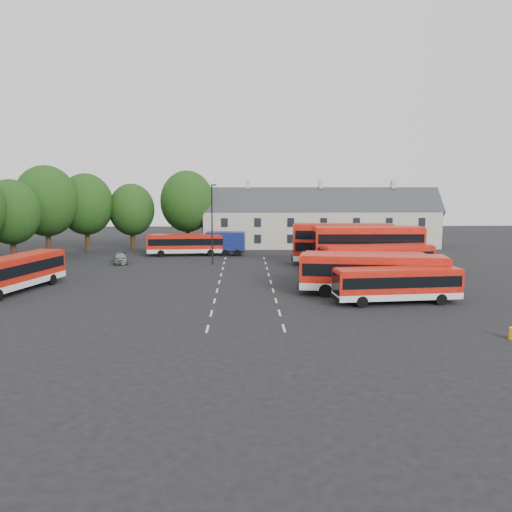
% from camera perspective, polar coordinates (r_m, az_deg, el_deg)
% --- Properties ---
extents(ground, '(140.00, 140.00, 0.00)m').
position_cam_1_polar(ground, '(46.57, -4.34, -3.46)').
color(ground, black).
rests_on(ground, ground).
extents(lane_markings, '(5.15, 33.80, 0.01)m').
position_cam_1_polar(lane_markings, '(48.47, -1.26, -2.97)').
color(lane_markings, beige).
rests_on(lane_markings, ground).
extents(treeline, '(29.92, 32.59, 12.01)m').
position_cam_1_polar(treeline, '(68.99, -21.09, 5.35)').
color(treeline, black).
rests_on(treeline, ground).
extents(terrace_houses, '(35.70, 7.13, 10.06)m').
position_cam_1_polar(terrace_houses, '(76.66, 7.32, 3.92)').
color(terrace_houses, beige).
rests_on(terrace_houses, ground).
extents(bus_row_a, '(10.18, 3.30, 2.83)m').
position_cam_1_polar(bus_row_a, '(40.95, 15.84, -2.91)').
color(bus_row_a, silver).
rests_on(bus_row_a, ground).
extents(bus_row_b, '(12.53, 4.67, 3.46)m').
position_cam_1_polar(bus_row_b, '(43.40, 13.15, -1.69)').
color(bus_row_b, silver).
rests_on(bus_row_b, ground).
extents(bus_row_c, '(11.28, 3.79, 3.13)m').
position_cam_1_polar(bus_row_c, '(47.22, 12.31, -1.14)').
color(bus_row_c, silver).
rests_on(bus_row_c, ground).
extents(bus_row_d, '(9.84, 2.72, 2.75)m').
position_cam_1_polar(bus_row_d, '(50.03, 13.48, -0.93)').
color(bus_row_d, silver).
rests_on(bus_row_d, ground).
extents(bus_row_e, '(11.73, 4.33, 3.24)m').
position_cam_1_polar(bus_row_e, '(52.58, 13.69, -0.19)').
color(bus_row_e, silver).
rests_on(bus_row_e, ground).
extents(bus_dd_south, '(11.86, 2.85, 4.85)m').
position_cam_1_polar(bus_dd_south, '(55.94, 12.68, 1.17)').
color(bus_dd_south, silver).
rests_on(bus_dd_south, ground).
extents(bus_dd_north, '(11.96, 3.60, 4.84)m').
position_cam_1_polar(bus_dd_north, '(59.83, 9.89, 1.67)').
color(bus_dd_north, silver).
rests_on(bus_dd_north, ground).
extents(bus_west, '(5.18, 11.41, 3.15)m').
position_cam_1_polar(bus_west, '(48.45, -25.88, -1.52)').
color(bus_west, silver).
rests_on(bus_west, ground).
extents(bus_north, '(10.29, 2.95, 2.88)m').
position_cam_1_polar(bus_north, '(67.23, -7.99, 1.52)').
color(bus_north, silver).
rests_on(bus_north, ground).
extents(box_truck, '(7.33, 2.81, 3.14)m').
position_cam_1_polar(box_truck, '(67.17, -4.27, 1.59)').
color(box_truck, black).
rests_on(box_truck, ground).
extents(silver_car, '(2.41, 4.15, 1.33)m').
position_cam_1_polar(silver_car, '(62.20, -15.20, -0.20)').
color(silver_car, '#979A9E').
rests_on(silver_car, ground).
extents(lamppost, '(0.66, 0.36, 9.44)m').
position_cam_1_polar(lamppost, '(58.78, -5.03, 3.88)').
color(lamppost, black).
rests_on(lamppost, ground).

